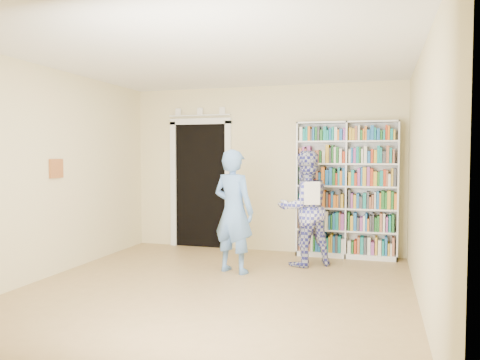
% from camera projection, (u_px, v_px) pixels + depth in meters
% --- Properties ---
extents(floor, '(5.00, 5.00, 0.00)m').
position_uv_depth(floor, '(211.00, 292.00, 5.36)').
color(floor, '#9A794A').
rests_on(floor, ground).
extents(ceiling, '(5.00, 5.00, 0.00)m').
position_uv_depth(ceiling, '(210.00, 54.00, 5.22)').
color(ceiling, white).
rests_on(ceiling, wall_back).
extents(wall_back, '(4.50, 0.00, 4.50)m').
position_uv_depth(wall_back, '(263.00, 169.00, 7.69)').
color(wall_back, beige).
rests_on(wall_back, floor).
extents(wall_left, '(0.00, 5.00, 5.00)m').
position_uv_depth(wall_left, '(45.00, 173.00, 5.94)').
color(wall_left, beige).
rests_on(wall_left, floor).
extents(wall_right, '(0.00, 5.00, 5.00)m').
position_uv_depth(wall_right, '(423.00, 178.00, 4.65)').
color(wall_right, beige).
rests_on(wall_right, floor).
extents(bookshelf, '(1.52, 0.28, 2.09)m').
position_uv_depth(bookshelf, '(346.00, 189.00, 7.17)').
color(bookshelf, white).
rests_on(bookshelf, floor).
extents(doorway, '(1.10, 0.08, 2.43)m').
position_uv_depth(doorway, '(201.00, 178.00, 7.99)').
color(doorway, black).
rests_on(doorway, floor).
extents(wall_art, '(0.03, 0.25, 0.25)m').
position_uv_depth(wall_art, '(56.00, 168.00, 6.12)').
color(wall_art, brown).
rests_on(wall_art, wall_left).
extents(man_blue, '(0.69, 0.56, 1.65)m').
position_uv_depth(man_blue, '(234.00, 211.00, 6.25)').
color(man_blue, '#5884C4').
rests_on(man_blue, floor).
extents(man_plaid, '(1.01, 0.97, 1.64)m').
position_uv_depth(man_plaid, '(304.00, 208.00, 6.65)').
color(man_plaid, '#32359A').
rests_on(man_plaid, floor).
extents(paper_sheet, '(0.21, 0.09, 0.31)m').
position_uv_depth(paper_sheet, '(312.00, 193.00, 6.34)').
color(paper_sheet, white).
rests_on(paper_sheet, man_plaid).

